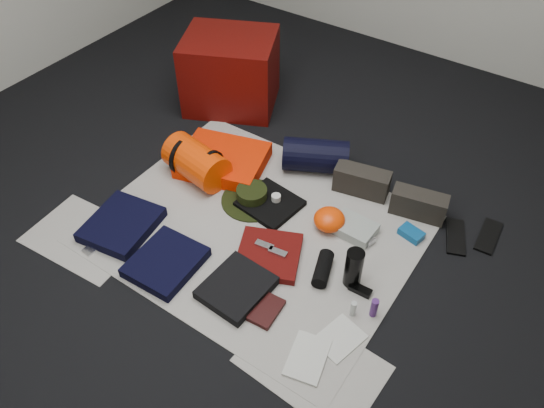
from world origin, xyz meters
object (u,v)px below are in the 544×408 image
Objects in this scene: navy_duffel at (316,156)px; paperback_book at (266,310)px; water_bottle at (354,268)px; compact_camera at (365,238)px; sleeping_pad at (223,160)px; stuff_sack at (197,162)px; red_cabinet at (231,72)px.

navy_duffel is 2.17× the size of paperback_book.
water_bottle is 0.30m from compact_camera.
compact_camera is at bearing -3.26° from sleeping_pad.
stuff_sack reaches higher than paperback_book.
stuff_sack is 0.69m from navy_duffel.
paperback_book is (-0.17, -0.64, -0.01)m from compact_camera.
compact_camera is 0.56× the size of paperback_book.
water_bottle is at bearing -8.88° from stuff_sack.
stuff_sack is 1.11m from water_bottle.
water_bottle is 1.24× the size of paperback_book.
water_bottle reaches higher than sleeping_pad.
compact_camera is at bearing 5.65° from stuff_sack.
stuff_sack is 1.02m from paperback_book.
navy_duffel is (0.46, 0.29, 0.05)m from sleeping_pad.
navy_duffel is at bearing 161.24° from compact_camera.
sleeping_pad is (0.36, -0.57, -0.19)m from red_cabinet.
red_cabinet is at bearing 128.26° from paperback_book.
navy_duffel is at bearing 40.23° from stuff_sack.
water_bottle reaches higher than compact_camera.
water_bottle is at bearing -74.34° from navy_duffel.
red_cabinet is 0.70m from sleeping_pad.
compact_camera is at bearing 104.20° from water_bottle.
red_cabinet is 1.54× the size of navy_duffel.
stuff_sack is at bearing 171.12° from water_bottle.
water_bottle is (0.57, -0.61, 0.01)m from navy_duffel.
water_bottle is 0.45m from paperback_book.
red_cabinet is at bearing 170.31° from compact_camera.
sleeping_pad is at bearing -175.50° from navy_duffel.
red_cabinet is at bearing 147.41° from water_bottle.
stuff_sack is 1.73× the size of water_bottle.
compact_camera is at bearing 70.82° from paperback_book.
navy_duffel reaches higher than paperback_book.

